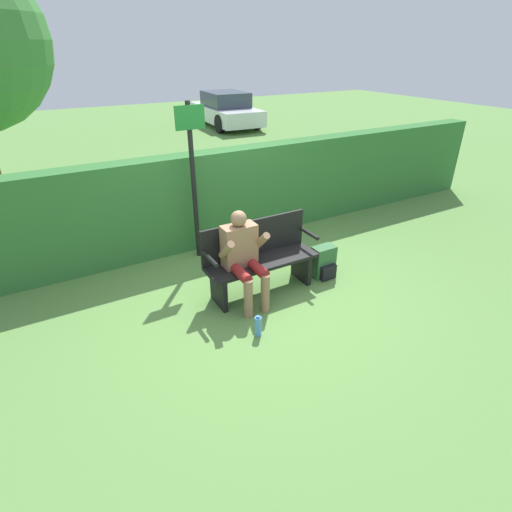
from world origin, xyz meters
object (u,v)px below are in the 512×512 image
parked_car (226,110)px  person_seated (243,254)px  backpack (324,262)px  water_bottle (258,326)px  park_bench (260,258)px  signpost (193,171)px

parked_car → person_seated: bearing=158.2°
backpack → parked_car: parked_car is taller
backpack → water_bottle: (-1.47, -0.69, -0.09)m
park_bench → water_bottle: (-0.50, -0.84, -0.36)m
water_bottle → signpost: size_ratio=0.11×
person_seated → parked_car: (5.30, 11.47, -0.05)m
person_seated → parked_car: parked_car is taller
park_bench → water_bottle: 1.04m
park_bench → backpack: (0.97, -0.14, -0.27)m
park_bench → parked_car: parked_car is taller
backpack → person_seated: bearing=179.3°
person_seated → backpack: (1.28, -0.02, -0.46)m
water_bottle → parked_car: (5.49, 12.18, 0.50)m
backpack → signpost: 2.27m
park_bench → backpack: bearing=-8.4°
park_bench → signpost: bearing=104.3°
backpack → signpost: size_ratio=0.20×
park_bench → person_seated: 0.38m
parked_car → park_bench: bearing=159.2°
person_seated → signpost: (-0.03, 1.45, 0.68)m
park_bench → parked_car: 12.39m
water_bottle → parked_car: parked_car is taller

